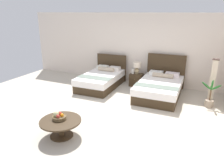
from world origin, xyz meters
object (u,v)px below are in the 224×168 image
at_px(table_lamp, 137,66).
at_px(fruit_bowl, 59,116).
at_px(vase, 133,71).
at_px(floor_lamp_corner, 213,80).
at_px(bed_near_corner, 160,87).
at_px(bed_near_window, 102,79).
at_px(coffee_table, 61,124).
at_px(potted_palm, 210,99).
at_px(nightstand, 136,80).

xyz_separation_m(table_lamp, fruit_bowl, (-0.48, -4.08, -0.30)).
relative_size(vase, floor_lamp_corner, 0.15).
xyz_separation_m(bed_near_corner, floor_lamp_corner, (1.58, 0.26, 0.38)).
bearing_deg(vase, table_lamp, 23.00).
bearing_deg(table_lamp, floor_lamp_corner, -8.41).
distance_m(bed_near_window, bed_near_corner, 2.21).
relative_size(bed_near_corner, vase, 10.97).
height_order(fruit_bowl, floor_lamp_corner, floor_lamp_corner).
bearing_deg(table_lamp, vase, -157.00).
bearing_deg(coffee_table, fruit_bowl, 152.25).
distance_m(floor_lamp_corner, potted_palm, 0.68).
xyz_separation_m(bed_near_corner, nightstand, (-1.04, 0.63, -0.06)).
xyz_separation_m(bed_near_window, potted_palm, (3.78, -0.24, -0.05)).
xyz_separation_m(coffee_table, potted_palm, (3.02, 3.21, -0.06)).
height_order(coffee_table, potted_palm, potted_palm).
bearing_deg(bed_near_window, bed_near_corner, 0.21).
bearing_deg(fruit_bowl, vase, 85.19).
bearing_deg(nightstand, table_lamp, 90.00).
bearing_deg(floor_lamp_corner, nightstand, 172.02).
xyz_separation_m(bed_near_corner, vase, (-1.18, 0.59, 0.29)).
height_order(bed_near_corner, coffee_table, bed_near_corner).
height_order(vase, fruit_bowl, vase).
height_order(table_lamp, fruit_bowl, table_lamp).
xyz_separation_m(bed_near_window, vase, (1.03, 0.60, 0.30)).
bearing_deg(bed_near_corner, coffee_table, -112.82).
height_order(coffee_table, fruit_bowl, fruit_bowl).
bearing_deg(potted_palm, fruit_bowl, -134.22).
height_order(nightstand, potted_palm, potted_palm).
height_order(bed_near_window, floor_lamp_corner, floor_lamp_corner).
distance_m(table_lamp, floor_lamp_corner, 2.66).
bearing_deg(vase, nightstand, 15.79).
bearing_deg(bed_near_window, table_lamp, 29.36).
bearing_deg(floor_lamp_corner, coffee_table, -129.23).
height_order(table_lamp, coffee_table, table_lamp).
distance_m(bed_near_corner, floor_lamp_corner, 1.65).
bearing_deg(potted_palm, table_lamp, 160.89).
distance_m(nightstand, floor_lamp_corner, 2.69).
xyz_separation_m(vase, potted_palm, (2.75, -0.84, -0.34)).
relative_size(bed_near_window, fruit_bowl, 6.64).
height_order(bed_near_corner, vase, bed_near_corner).
height_order(bed_near_corner, fruit_bowl, bed_near_corner).
bearing_deg(nightstand, fruit_bowl, -96.74).
height_order(table_lamp, vase, table_lamp).
bearing_deg(floor_lamp_corner, potted_palm, -91.96).
height_order(bed_near_corner, floor_lamp_corner, floor_lamp_corner).
xyz_separation_m(table_lamp, coffee_table, (-0.41, -4.11, -0.47)).
bearing_deg(table_lamp, nightstand, -90.00).
distance_m(fruit_bowl, floor_lamp_corner, 4.83).
distance_m(bed_near_window, fruit_bowl, 3.49).
distance_m(vase, potted_palm, 2.90).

